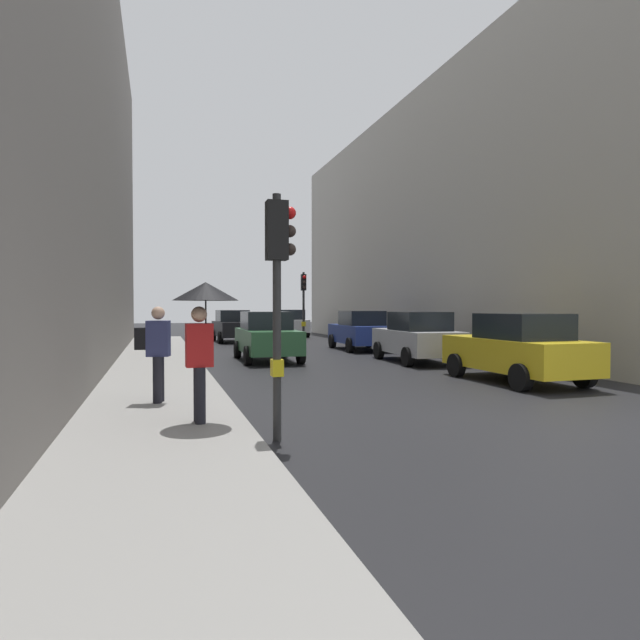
% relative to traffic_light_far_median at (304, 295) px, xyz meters
% --- Properties ---
extents(ground_plane, '(120.00, 120.00, 0.00)m').
position_rel_traffic_light_far_median_xyz_m(ground_plane, '(-0.92, -19.26, -2.57)').
color(ground_plane, black).
extents(sidewalk_kerb, '(2.65, 40.00, 0.16)m').
position_rel_traffic_light_far_median_xyz_m(sidewalk_kerb, '(-7.25, -13.26, -2.49)').
color(sidewalk_kerb, gray).
rests_on(sidewalk_kerb, ground).
extents(building_facade_right, '(12.00, 29.28, 11.93)m').
position_rel_traffic_light_far_median_xyz_m(building_facade_right, '(10.08, -1.99, 3.39)').
color(building_facade_right, '#B2ADA3').
rests_on(building_facade_right, ground).
extents(traffic_light_far_median, '(0.25, 0.44, 3.73)m').
position_rel_traffic_light_far_median_xyz_m(traffic_light_far_median, '(0.00, 0.00, 0.00)').
color(traffic_light_far_median, '#2D2D2D').
rests_on(traffic_light_far_median, ground).
extents(traffic_light_near_left, '(0.43, 0.24, 3.53)m').
position_rel_traffic_light_far_median_xyz_m(traffic_light_near_left, '(-5.60, -19.20, -0.14)').
color(traffic_light_near_left, '#2D2D2D').
rests_on(traffic_light_near_left, ground).
extents(car_dark_suv, '(2.13, 4.26, 1.76)m').
position_rel_traffic_light_far_median_xyz_m(car_dark_suv, '(-3.23, 3.17, -1.70)').
color(car_dark_suv, black).
rests_on(car_dark_suv, ground).
extents(car_yellow_taxi, '(2.04, 4.21, 1.76)m').
position_rel_traffic_light_far_median_xyz_m(car_yellow_taxi, '(1.53, -15.15, -1.70)').
color(car_yellow_taxi, yellow).
rests_on(car_yellow_taxi, ground).
extents(car_green_estate, '(2.07, 4.23, 1.76)m').
position_rel_traffic_light_far_median_xyz_m(car_green_estate, '(-3.48, -7.78, -1.70)').
color(car_green_estate, '#2D6038').
rests_on(car_green_estate, ground).
extents(car_white_compact, '(2.05, 4.22, 1.76)m').
position_rel_traffic_light_far_median_xyz_m(car_white_compact, '(1.03, 7.48, -1.70)').
color(car_white_compact, silver).
rests_on(car_white_compact, ground).
extents(car_blue_van, '(2.15, 4.27, 1.76)m').
position_rel_traffic_light_far_median_xyz_m(car_blue_van, '(1.47, -4.29, -1.70)').
color(car_blue_van, navy).
rests_on(car_blue_van, ground).
extents(car_silver_hatchback, '(2.21, 4.30, 1.76)m').
position_rel_traffic_light_far_median_xyz_m(car_silver_hatchback, '(1.42, -9.86, -1.70)').
color(car_silver_hatchback, '#BCBCC1').
rests_on(car_silver_hatchback, ground).
extents(pedestrian_with_umbrella, '(1.00, 1.00, 2.14)m').
position_rel_traffic_light_far_median_xyz_m(pedestrian_with_umbrella, '(-6.58, -18.38, -0.73)').
color(pedestrian_with_umbrella, black).
rests_on(pedestrian_with_umbrella, sidewalk_kerb).
extents(pedestrian_with_grey_backpack, '(0.65, 0.41, 1.77)m').
position_rel_traffic_light_far_median_xyz_m(pedestrian_with_grey_backpack, '(-7.29, -16.38, -1.41)').
color(pedestrian_with_grey_backpack, black).
rests_on(pedestrian_with_grey_backpack, sidewalk_kerb).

